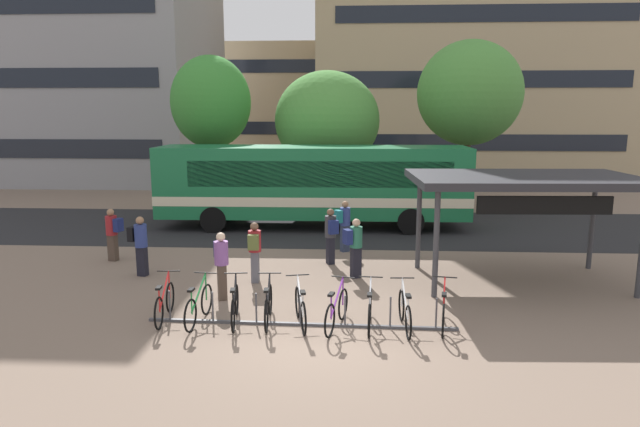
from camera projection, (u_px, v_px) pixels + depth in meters
The scene contains 27 objects.
ground at pixel (318, 339), 11.15m from camera, with size 200.00×200.00×0.00m, color #7A6656.
bus_lane_asphalt at pixel (334, 227), 21.90m from camera, with size 80.00×7.20×0.01m, color #232326.
city_bus at pixel (311, 183), 21.62m from camera, with size 12.06×2.70×3.20m.
bike_rack at pixel (300, 321), 11.81m from camera, with size 6.69×0.26×0.70m.
parked_bicycle_red_0 at pixel (165, 304), 12.07m from camera, with size 0.52×1.72×0.99m.
parked_bicycle_green_1 at pixel (199, 306), 11.93m from camera, with size 0.52×1.72×0.99m.
parked_bicycle_black_2 at pixel (235, 306), 11.91m from camera, with size 0.52×1.71×0.99m.
parked_bicycle_black_3 at pixel (268, 306), 11.91m from camera, with size 0.52×1.72×0.99m.
parked_bicycle_white_4 at pixel (301, 308), 11.77m from camera, with size 0.57×1.69×0.99m.
parked_bicycle_purple_5 at pixel (337, 311), 11.63m from camera, with size 0.62×1.68×0.99m.
parked_bicycle_silver_6 at pixel (370, 311), 11.62m from camera, with size 0.52×1.72×0.99m.
parked_bicycle_white_7 at pixel (405, 312), 11.55m from camera, with size 0.52×1.72×0.99m.
parked_bicycle_red_8 at pixel (444, 311), 11.62m from camera, with size 0.52×1.70×0.99m.
transit_shelter at pixel (525, 182), 14.39m from camera, with size 5.95×3.64×2.89m.
commuter_teal_pack_0 at pixel (344, 223), 17.92m from camera, with size 0.60×0.54×1.68m.
commuter_navy_pack_1 at pixel (331, 233), 16.45m from camera, with size 0.48×0.60×1.69m.
commuter_navy_pack_2 at pixel (355, 244), 15.07m from camera, with size 0.60×0.52×1.66m.
commuter_navy_pack_3 at pixel (221, 261), 13.35m from camera, with size 0.48×0.60×1.68m.
commuter_black_pack_4 at pixel (140, 242), 15.27m from camera, with size 0.58×0.42×1.69m.
commuter_navy_pack_5 at pixel (113, 231), 16.83m from camera, with size 0.59×0.45×1.62m.
commuter_olive_pack_6 at pixel (255, 248), 14.65m from camera, with size 0.35×0.53×1.64m.
street_tree_0 at pixel (327, 121), 25.36m from camera, with size 4.82×4.82×6.39m.
street_tree_1 at pixel (470, 93), 25.07m from camera, with size 4.74×4.74×7.73m.
street_tree_2 at pixel (211, 103), 24.94m from camera, with size 3.61×3.61×7.04m.
building_left_wing at pixel (75, 28), 36.77m from camera, with size 17.38×12.32×20.09m.
building_right_wing at pixel (469, 2), 40.48m from camera, with size 22.04×10.77×24.90m.
building_centre_block at pixel (309, 104), 52.32m from camera, with size 18.33×10.19×10.46m.
Camera 1 is at (0.62, -10.48, 4.52)m, focal length 30.92 mm.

